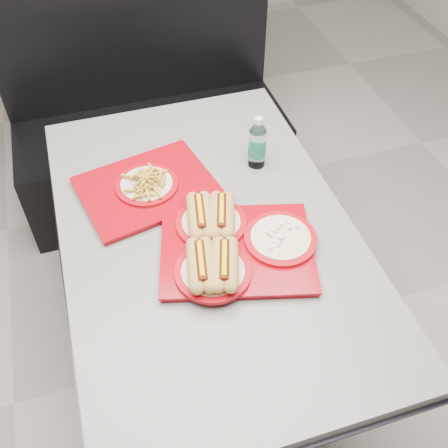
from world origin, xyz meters
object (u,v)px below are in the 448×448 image
object	(u,v)px
tray_far	(147,186)
booth_bench	(149,122)
tray_near	(230,244)
water_bottle	(257,145)
diner_table	(208,261)

from	to	relation	value
tray_far	booth_bench	bearing A→B (deg)	80.60
tray_near	tray_far	bearing A→B (deg)	118.73
tray_far	water_bottle	bearing A→B (deg)	3.55
diner_table	booth_bench	size ratio (longest dim) A/B	1.05
diner_table	booth_bench	world-z (taller)	booth_bench
booth_bench	water_bottle	size ratio (longest dim) A/B	6.85
diner_table	water_bottle	distance (m)	0.43
water_bottle	tray_far	bearing A→B (deg)	-176.45
diner_table	booth_bench	distance (m)	1.11
booth_bench	tray_far	distance (m)	0.96
tray_near	water_bottle	xyz separation A→B (m)	(0.21, 0.36, 0.05)
booth_bench	tray_far	world-z (taller)	booth_bench
tray_near	tray_far	distance (m)	0.39
booth_bench	tray_near	size ratio (longest dim) A/B	2.55
diner_table	tray_far	distance (m)	0.33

